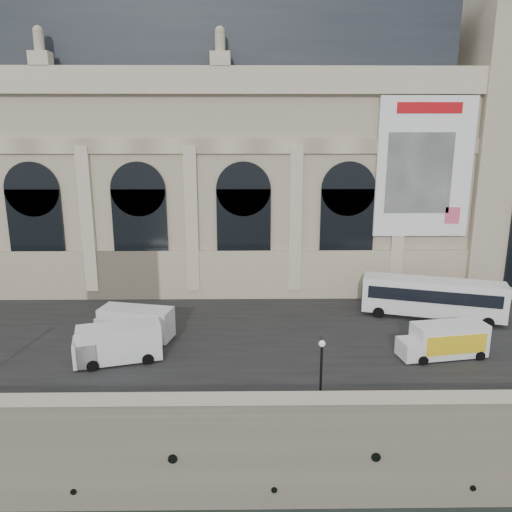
{
  "coord_description": "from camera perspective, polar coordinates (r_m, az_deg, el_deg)",
  "views": [
    {
      "loc": [
        6.57,
        -25.63,
        22.26
      ],
      "look_at": [
        7.19,
        22.0,
        10.39
      ],
      "focal_mm": 35.0,
      "sensor_mm": 36.0,
      "label": 1
    }
  ],
  "objects": [
    {
      "name": "ground",
      "position": [
        34.58,
        -12.89,
        -26.49
      ],
      "size": [
        260.0,
        260.0,
        0.0
      ],
      "primitive_type": "plane",
      "color": "black",
      "rests_on": "ground"
    },
    {
      "name": "quay",
      "position": [
        63.96,
        -6.62,
        -3.63
      ],
      "size": [
        160.0,
        70.0,
        6.0
      ],
      "primitive_type": "cube",
      "color": "gray",
      "rests_on": "ground"
    },
    {
      "name": "street",
      "position": [
        43.33,
        -9.51,
        -8.21
      ],
      "size": [
        160.0,
        24.0,
        0.06
      ],
      "primitive_type": "cube",
      "color": "#2D2D2D",
      "rests_on": "quay"
    },
    {
      "name": "parapet",
      "position": [
        31.24,
        -13.34,
        -16.47
      ],
      "size": [
        160.0,
        1.4,
        1.21
      ],
      "color": "gray",
      "rests_on": "quay"
    },
    {
      "name": "museum",
      "position": [
        57.92,
        -13.52,
        11.1
      ],
      "size": [
        69.0,
        18.7,
        29.1
      ],
      "color": "tan",
      "rests_on": "quay"
    },
    {
      "name": "clock_pavilion",
      "position": [
        60.18,
        27.19,
        13.61
      ],
      "size": [
        13.0,
        14.72,
        36.7
      ],
      "color": "tan",
      "rests_on": "quay"
    },
    {
      "name": "bus_right",
      "position": [
        47.17,
        19.5,
        -4.43
      ],
      "size": [
        12.33,
        5.92,
        3.58
      ],
      "color": "white",
      "rests_on": "quay"
    },
    {
      "name": "van_b",
      "position": [
        37.94,
        -15.93,
        -9.65
      ],
      "size": [
        6.52,
        3.86,
        2.73
      ],
      "color": "white",
      "rests_on": "quay"
    },
    {
      "name": "van_c",
      "position": [
        41.55,
        -13.97,
        -7.47
      ],
      "size": [
        6.29,
        3.45,
        2.65
      ],
      "color": "silver",
      "rests_on": "quay"
    },
    {
      "name": "box_truck",
      "position": [
        39.8,
        20.71,
        -9.03
      ],
      "size": [
        6.71,
        3.15,
        2.6
      ],
      "color": "white",
      "rests_on": "quay"
    },
    {
      "name": "lamp_right",
      "position": [
        31.68,
        7.45,
        -12.89
      ],
      "size": [
        0.41,
        0.41,
        4.02
      ],
      "color": "black",
      "rests_on": "quay"
    }
  ]
}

